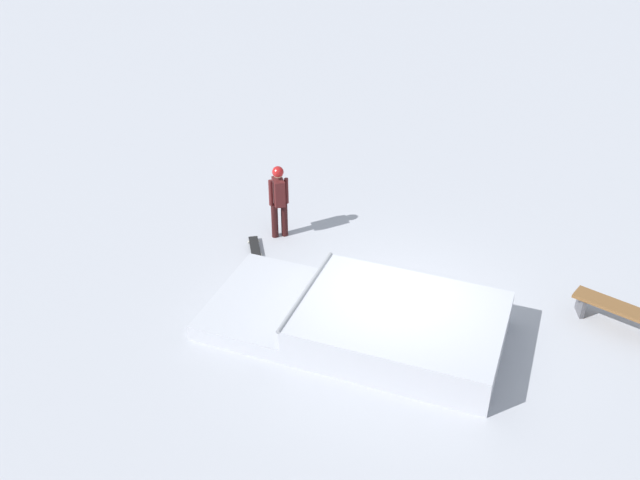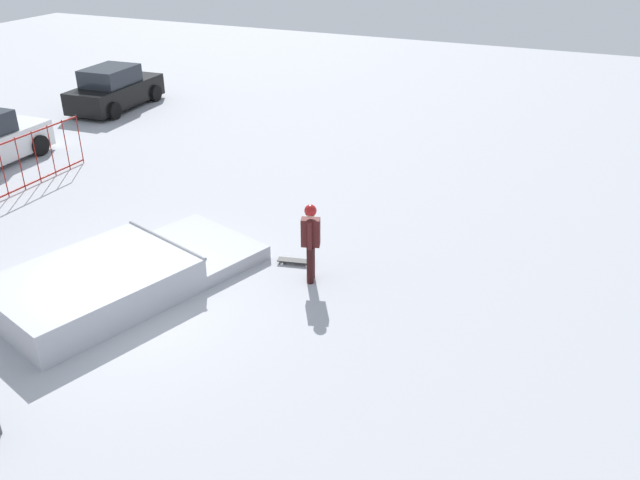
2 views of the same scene
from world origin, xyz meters
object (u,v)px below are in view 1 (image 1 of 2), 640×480
(park_bench, at_px, (617,311))
(skateboard, at_px, (255,246))
(skater, at_px, (279,196))
(skate_ramp, at_px, (374,323))

(park_bench, bearing_deg, skateboard, -18.39)
(skater, bearing_deg, skate_ramp, 12.97)
(skateboard, bearing_deg, park_bench, 58.93)
(skate_ramp, distance_m, skater, 4.05)
(skater, height_order, skateboard, skater)
(skate_ramp, height_order, skateboard, skate_ramp)
(skateboard, distance_m, park_bench, 7.40)
(skate_ramp, distance_m, skateboard, 3.82)
(skate_ramp, bearing_deg, skater, -40.99)
(skate_ramp, height_order, skater, skater)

